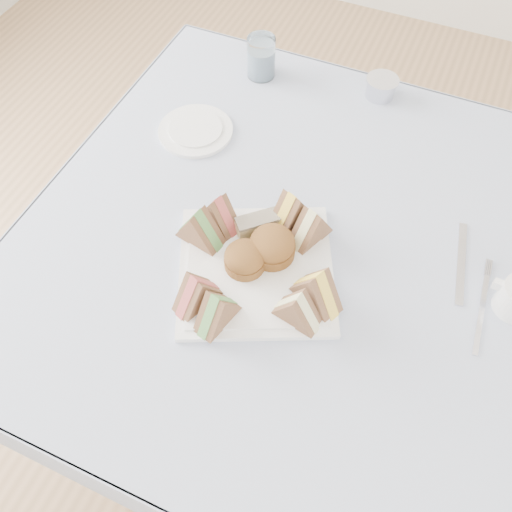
% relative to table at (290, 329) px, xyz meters
% --- Properties ---
extents(floor, '(4.00, 4.00, 0.00)m').
position_rel_table_xyz_m(floor, '(0.00, 0.00, -0.37)').
color(floor, '#9E7751').
rests_on(floor, ground).
extents(table, '(0.90, 0.90, 0.74)m').
position_rel_table_xyz_m(table, '(0.00, 0.00, 0.00)').
color(table, brown).
rests_on(table, floor).
extents(tablecloth, '(1.02, 1.02, 0.01)m').
position_rel_table_xyz_m(tablecloth, '(0.00, 0.00, 0.37)').
color(tablecloth, silver).
rests_on(tablecloth, table).
extents(serving_plate, '(0.36, 0.36, 0.01)m').
position_rel_table_xyz_m(serving_plate, '(-0.05, -0.10, 0.38)').
color(serving_plate, white).
rests_on(serving_plate, tablecloth).
extents(sandwich_fl_a, '(0.07, 0.09, 0.08)m').
position_rel_table_xyz_m(sandwich_fl_a, '(-0.11, -0.20, 0.43)').
color(sandwich_fl_a, '#986C4C').
rests_on(sandwich_fl_a, serving_plate).
extents(sandwich_fl_b, '(0.06, 0.09, 0.07)m').
position_rel_table_xyz_m(sandwich_fl_b, '(-0.07, -0.22, 0.43)').
color(sandwich_fl_b, '#986C4C').
rests_on(sandwich_fl_b, serving_plate).
extents(sandwich_fr_a, '(0.10, 0.08, 0.08)m').
position_rel_table_xyz_m(sandwich_fr_a, '(0.07, -0.12, 0.43)').
color(sandwich_fr_a, '#986C4C').
rests_on(sandwich_fr_a, serving_plate).
extents(sandwich_fr_b, '(0.09, 0.05, 0.07)m').
position_rel_table_xyz_m(sandwich_fr_b, '(0.05, -0.16, 0.42)').
color(sandwich_fr_b, '#986C4C').
rests_on(sandwich_fr_b, serving_plate).
extents(sandwich_bl_a, '(0.10, 0.06, 0.08)m').
position_rel_table_xyz_m(sandwich_bl_a, '(-0.16, -0.08, 0.43)').
color(sandwich_bl_a, '#986C4C').
rests_on(sandwich_bl_a, serving_plate).
extents(sandwich_bl_b, '(0.09, 0.07, 0.08)m').
position_rel_table_xyz_m(sandwich_bl_b, '(-0.15, -0.04, 0.43)').
color(sandwich_bl_b, '#986C4C').
rests_on(sandwich_bl_b, serving_plate).
extents(sandwich_br_a, '(0.07, 0.10, 0.08)m').
position_rel_table_xyz_m(sandwich_br_a, '(0.02, 0.00, 0.43)').
color(sandwich_br_a, '#986C4C').
rests_on(sandwich_br_a, serving_plate).
extents(sandwich_br_b, '(0.07, 0.10, 0.08)m').
position_rel_table_xyz_m(sandwich_br_b, '(-0.03, 0.02, 0.43)').
color(sandwich_br_b, '#986C4C').
rests_on(sandwich_br_b, serving_plate).
extents(scone_left, '(0.10, 0.10, 0.05)m').
position_rel_table_xyz_m(scone_left, '(-0.07, -0.10, 0.41)').
color(scone_left, brown).
rests_on(scone_left, serving_plate).
extents(scone_right, '(0.12, 0.12, 0.06)m').
position_rel_table_xyz_m(scone_right, '(-0.03, -0.06, 0.42)').
color(scone_right, brown).
rests_on(scone_right, serving_plate).
extents(pastry_slice, '(0.08, 0.08, 0.04)m').
position_rel_table_xyz_m(pastry_slice, '(-0.08, -0.02, 0.41)').
color(pastry_slice, '#CCC07F').
rests_on(pastry_slice, serving_plate).
extents(side_plate, '(0.20, 0.20, 0.01)m').
position_rel_table_xyz_m(side_plate, '(-0.31, 0.17, 0.38)').
color(side_plate, white).
rests_on(side_plate, tablecloth).
extents(water_glass, '(0.07, 0.07, 0.09)m').
position_rel_table_xyz_m(water_glass, '(-0.26, 0.40, 0.42)').
color(water_glass, white).
rests_on(water_glass, tablecloth).
extents(tea_strainer, '(0.09, 0.09, 0.04)m').
position_rel_table_xyz_m(tea_strainer, '(0.02, 0.44, 0.40)').
color(tea_strainer, silver).
rests_on(tea_strainer, tablecloth).
extents(knife, '(0.04, 0.18, 0.00)m').
position_rel_table_xyz_m(knife, '(0.28, 0.06, 0.38)').
color(knife, silver).
rests_on(knife, tablecloth).
extents(fork, '(0.02, 0.16, 0.00)m').
position_rel_table_xyz_m(fork, '(0.34, -0.03, 0.38)').
color(fork, silver).
rests_on(fork, tablecloth).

